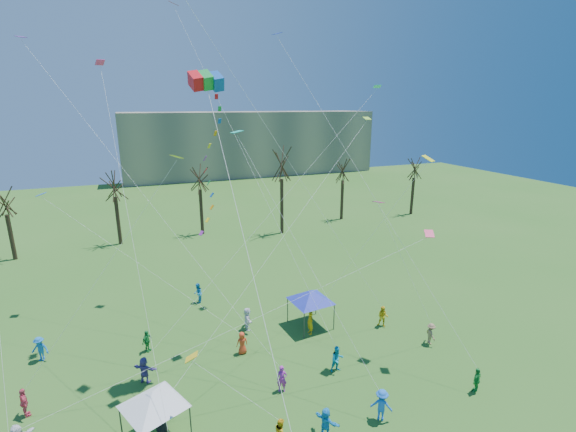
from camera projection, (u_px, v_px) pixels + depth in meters
name	position (u px, v px, depth m)	size (l,w,h in m)	color
distant_building	(251.00, 143.00, 98.54)	(60.00, 14.00, 15.00)	gray
bare_tree_row	(219.00, 184.00, 51.28)	(70.42, 9.37, 11.50)	black
big_box_kite	(216.00, 168.00, 22.37)	(2.11, 7.73, 20.48)	red
canopy_tent_white	(153.00, 399.00, 20.11)	(3.55, 3.55, 2.91)	#3F3F44
canopy_tent_blue	(311.00, 296.00, 30.75)	(4.03, 4.03, 3.04)	#3F3F44
festival_crowd	(230.00, 368.00, 24.96)	(26.88, 18.43, 1.85)	red
small_kites_aloft	(236.00, 146.00, 26.35)	(27.52, 20.23, 34.48)	#DCA20B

